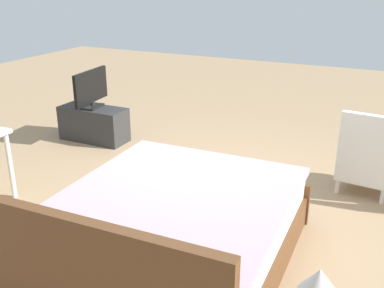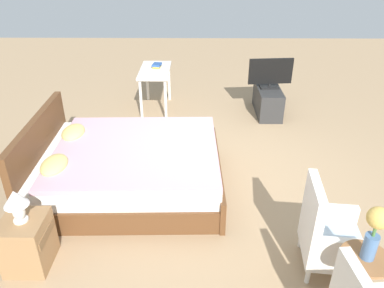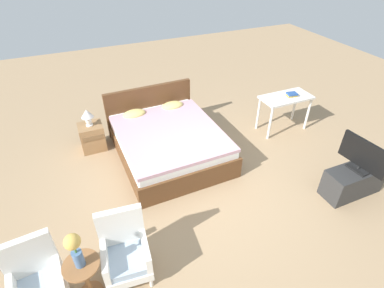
# 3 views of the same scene
# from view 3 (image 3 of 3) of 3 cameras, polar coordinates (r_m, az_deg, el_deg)

# --- Properties ---
(ground_plane) EXTENTS (16.00, 16.00, 0.00)m
(ground_plane) POSITION_cam_3_polar(r_m,az_deg,el_deg) (5.01, 2.28, -8.62)
(ground_plane) COLOR #A38460
(bed) EXTENTS (1.85, 2.24, 0.96)m
(bed) POSITION_cam_3_polar(r_m,az_deg,el_deg) (5.58, -4.66, 0.61)
(bed) COLOR brown
(bed) RESTS_ON ground_plane
(armchair_by_window_left) EXTENTS (0.59, 0.59, 0.92)m
(armchair_by_window_left) POSITION_cam_3_polar(r_m,az_deg,el_deg) (3.97, -27.29, -22.41)
(armchair_by_window_left) COLOR white
(armchair_by_window_left) RESTS_ON ground_plane
(armchair_by_window_right) EXTENTS (0.59, 0.59, 0.92)m
(armchair_by_window_right) POSITION_cam_3_polar(r_m,az_deg,el_deg) (3.88, -12.56, -19.40)
(armchair_by_window_right) COLOR white
(armchair_by_window_right) RESTS_ON ground_plane
(side_table) EXTENTS (0.40, 0.40, 0.59)m
(side_table) POSITION_cam_3_polar(r_m,az_deg,el_deg) (3.83, -19.70, -22.54)
(side_table) COLOR #936038
(side_table) RESTS_ON ground_plane
(flower_vase) EXTENTS (0.17, 0.17, 0.48)m
(flower_vase) POSITION_cam_3_polar(r_m,az_deg,el_deg) (3.42, -21.49, -17.92)
(flower_vase) COLOR #4C709E
(flower_vase) RESTS_ON side_table
(nightstand) EXTENTS (0.44, 0.41, 0.52)m
(nightstand) POSITION_cam_3_polar(r_m,az_deg,el_deg) (6.03, -18.45, 1.29)
(nightstand) COLOR #997047
(nightstand) RESTS_ON ground_plane
(table_lamp) EXTENTS (0.22, 0.22, 0.33)m
(table_lamp) POSITION_cam_3_polar(r_m,az_deg,el_deg) (5.79, -19.33, 5.17)
(table_lamp) COLOR silver
(table_lamp) RESTS_ON nightstand
(tv_stand) EXTENTS (0.96, 0.40, 0.48)m
(tv_stand) POSITION_cam_3_polar(r_m,az_deg,el_deg) (5.44, 28.27, -6.22)
(tv_stand) COLOR #2D2D2D
(tv_stand) RESTS_ON ground_plane
(tv_flatscreen) EXTENTS (0.23, 0.76, 0.52)m
(tv_flatscreen) POSITION_cam_3_polar(r_m,az_deg,el_deg) (5.15, 29.87, -1.96)
(tv_flatscreen) COLOR black
(tv_flatscreen) RESTS_ON tv_stand
(vanity_desk) EXTENTS (1.04, 0.52, 0.76)m
(vanity_desk) POSITION_cam_3_polar(r_m,az_deg,el_deg) (6.42, 17.38, 7.72)
(vanity_desk) COLOR silver
(vanity_desk) RESTS_ON ground_plane
(book_stack) EXTENTS (0.22, 0.17, 0.07)m
(book_stack) POSITION_cam_3_polar(r_m,az_deg,el_deg) (6.39, 18.49, 8.93)
(book_stack) COLOR #B79333
(book_stack) RESTS_ON vanity_desk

